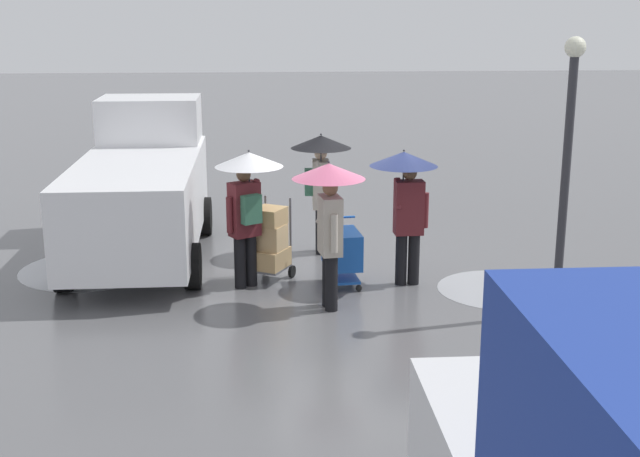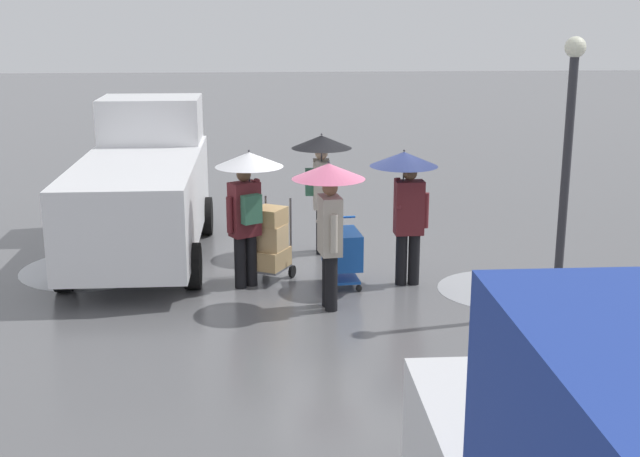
{
  "view_description": "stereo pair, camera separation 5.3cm",
  "coord_description": "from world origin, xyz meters",
  "px_view_note": "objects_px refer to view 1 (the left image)",
  "views": [
    {
      "loc": [
        1.42,
        12.94,
        4.21
      ],
      "look_at": [
        0.54,
        0.98,
        1.05
      ],
      "focal_mm": 47.03,
      "sensor_mm": 36.0,
      "label": 1
    },
    {
      "loc": [
        1.36,
        12.95,
        4.21
      ],
      "look_at": [
        0.54,
        0.98,
        1.05
      ],
      "focal_mm": 47.03,
      "sensor_mm": 36.0,
      "label": 2
    }
  ],
  "objects_px": {
    "shopping_cart_vendor": "(342,251)",
    "pedestrian_far_side": "(406,186)",
    "pedestrian_pink_side": "(320,166)",
    "pedestrian_black_side": "(329,201)",
    "hand_dolly_boxes": "(270,241)",
    "pedestrian_white_side": "(247,188)",
    "cargo_van_parked_right": "(142,190)",
    "street_lamp": "(568,149)"
  },
  "relations": [
    {
      "from": "hand_dolly_boxes",
      "to": "pedestrian_pink_side",
      "type": "distance_m",
      "value": 1.97
    },
    {
      "from": "hand_dolly_boxes",
      "to": "street_lamp",
      "type": "bearing_deg",
      "value": 155.49
    },
    {
      "from": "pedestrian_far_side",
      "to": "street_lamp",
      "type": "relative_size",
      "value": 0.56
    },
    {
      "from": "pedestrian_black_side",
      "to": "street_lamp",
      "type": "xyz_separation_m",
      "value": [
        -3.18,
        0.56,
        0.79
      ]
    },
    {
      "from": "street_lamp",
      "to": "pedestrian_pink_side",
      "type": "bearing_deg",
      "value": -46.98
    },
    {
      "from": "cargo_van_parked_right",
      "to": "hand_dolly_boxes",
      "type": "distance_m",
      "value": 2.75
    },
    {
      "from": "pedestrian_white_side",
      "to": "pedestrian_far_side",
      "type": "height_order",
      "value": "same"
    },
    {
      "from": "pedestrian_pink_side",
      "to": "pedestrian_far_side",
      "type": "height_order",
      "value": "same"
    },
    {
      "from": "shopping_cart_vendor",
      "to": "hand_dolly_boxes",
      "type": "relative_size",
      "value": 0.79
    },
    {
      "from": "hand_dolly_boxes",
      "to": "pedestrian_far_side",
      "type": "bearing_deg",
      "value": 171.52
    },
    {
      "from": "shopping_cart_vendor",
      "to": "pedestrian_pink_side",
      "type": "distance_m",
      "value": 2.09
    },
    {
      "from": "pedestrian_white_side",
      "to": "pedestrian_far_side",
      "type": "xyz_separation_m",
      "value": [
        -2.42,
        0.08,
        0.0
      ]
    },
    {
      "from": "shopping_cart_vendor",
      "to": "pedestrian_far_side",
      "type": "bearing_deg",
      "value": -178.95
    },
    {
      "from": "cargo_van_parked_right",
      "to": "pedestrian_pink_side",
      "type": "xyz_separation_m",
      "value": [
        -3.09,
        0.1,
        0.39
      ]
    },
    {
      "from": "pedestrian_black_side",
      "to": "pedestrian_white_side",
      "type": "xyz_separation_m",
      "value": [
        1.17,
        -1.03,
        -0.01
      ]
    },
    {
      "from": "shopping_cart_vendor",
      "to": "street_lamp",
      "type": "xyz_separation_m",
      "value": [
        -2.9,
        1.5,
        1.8
      ]
    },
    {
      "from": "cargo_van_parked_right",
      "to": "pedestrian_pink_side",
      "type": "relative_size",
      "value": 2.49
    },
    {
      "from": "pedestrian_pink_side",
      "to": "pedestrian_black_side",
      "type": "relative_size",
      "value": 1.0
    },
    {
      "from": "pedestrian_white_side",
      "to": "pedestrian_black_side",
      "type": "bearing_deg",
      "value": 138.47
    },
    {
      "from": "cargo_van_parked_right",
      "to": "shopping_cart_vendor",
      "type": "bearing_deg",
      "value": 149.69
    },
    {
      "from": "cargo_van_parked_right",
      "to": "hand_dolly_boxes",
      "type": "relative_size",
      "value": 4.06
    },
    {
      "from": "pedestrian_far_side",
      "to": "pedestrian_white_side",
      "type": "bearing_deg",
      "value": -1.91
    },
    {
      "from": "pedestrian_pink_side",
      "to": "pedestrian_white_side",
      "type": "xyz_separation_m",
      "value": [
        1.24,
        1.73,
        0.0
      ]
    },
    {
      "from": "pedestrian_pink_side",
      "to": "street_lamp",
      "type": "bearing_deg",
      "value": 133.02
    },
    {
      "from": "pedestrian_pink_side",
      "to": "cargo_van_parked_right",
      "type": "bearing_deg",
      "value": -1.82
    },
    {
      "from": "cargo_van_parked_right",
      "to": "street_lamp",
      "type": "distance_m",
      "value": 7.17
    },
    {
      "from": "pedestrian_white_side",
      "to": "street_lamp",
      "type": "height_order",
      "value": "street_lamp"
    },
    {
      "from": "pedestrian_pink_side",
      "to": "street_lamp",
      "type": "height_order",
      "value": "street_lamp"
    },
    {
      "from": "shopping_cart_vendor",
      "to": "pedestrian_pink_side",
      "type": "xyz_separation_m",
      "value": [
        0.2,
        -1.82,
        1.0
      ]
    },
    {
      "from": "street_lamp",
      "to": "cargo_van_parked_right",
      "type": "bearing_deg",
      "value": -28.92
    },
    {
      "from": "pedestrian_black_side",
      "to": "pedestrian_far_side",
      "type": "distance_m",
      "value": 1.58
    },
    {
      "from": "pedestrian_black_side",
      "to": "pedestrian_far_side",
      "type": "relative_size",
      "value": 1.0
    },
    {
      "from": "hand_dolly_boxes",
      "to": "pedestrian_far_side",
      "type": "xyz_separation_m",
      "value": [
        -2.09,
        0.31,
        0.92
      ]
    },
    {
      "from": "hand_dolly_boxes",
      "to": "pedestrian_white_side",
      "type": "bearing_deg",
      "value": 34.29
    },
    {
      "from": "pedestrian_pink_side",
      "to": "pedestrian_far_side",
      "type": "relative_size",
      "value": 1.0
    },
    {
      "from": "pedestrian_pink_side",
      "to": "pedestrian_black_side",
      "type": "distance_m",
      "value": 2.76
    },
    {
      "from": "hand_dolly_boxes",
      "to": "pedestrian_white_side",
      "type": "xyz_separation_m",
      "value": [
        0.34,
        0.23,
        0.92
      ]
    },
    {
      "from": "cargo_van_parked_right",
      "to": "hand_dolly_boxes",
      "type": "bearing_deg",
      "value": 143.88
    },
    {
      "from": "shopping_cart_vendor",
      "to": "pedestrian_far_side",
      "type": "relative_size",
      "value": 0.49
    },
    {
      "from": "hand_dolly_boxes",
      "to": "pedestrian_far_side",
      "type": "height_order",
      "value": "pedestrian_far_side"
    },
    {
      "from": "shopping_cart_vendor",
      "to": "pedestrian_white_side",
      "type": "relative_size",
      "value": 0.49
    },
    {
      "from": "pedestrian_far_side",
      "to": "street_lamp",
      "type": "height_order",
      "value": "street_lamp"
    }
  ]
}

